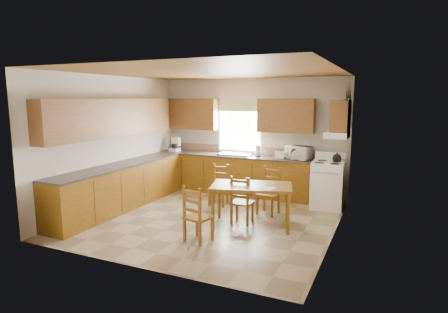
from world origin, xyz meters
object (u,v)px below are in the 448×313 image
at_px(microwave, 299,153).
at_px(dining_table, 251,205).
at_px(chair_near_right, 198,214).
at_px(chair_far_left, 218,185).
at_px(chair_far_right, 268,191).
at_px(stove, 327,185).
at_px(chair_near_left, 242,199).

distance_m(microwave, dining_table, 2.14).
distance_m(microwave, chair_near_right, 3.19).
bearing_deg(chair_near_right, dining_table, -104.17).
bearing_deg(microwave, chair_far_left, -127.39).
bearing_deg(chair_far_right, stove, 51.67).
height_order(chair_near_right, chair_far_right, chair_far_right).
relative_size(dining_table, chair_far_right, 1.53).
relative_size(stove, chair_near_left, 1.07).
bearing_deg(stove, chair_far_right, -140.71).
bearing_deg(microwave, chair_near_right, -90.38).
distance_m(dining_table, chair_far_right, 0.79).
relative_size(microwave, chair_near_right, 0.53).
relative_size(stove, chair_far_left, 1.09).
distance_m(stove, dining_table, 1.99).
bearing_deg(chair_near_left, chair_far_right, -113.02).
xyz_separation_m(stove, chair_far_left, (-2.11, -0.77, -0.04)).
bearing_deg(stove, chair_near_right, -123.55).
bearing_deg(dining_table, chair_near_left, 140.18).
distance_m(stove, chair_far_right, 1.33).
xyz_separation_m(microwave, chair_far_left, (-1.43, -1.07, -0.64)).
bearing_deg(chair_near_left, chair_far_left, -45.17).
relative_size(dining_table, chair_near_left, 1.59).
distance_m(dining_table, chair_near_right, 1.14).
relative_size(chair_far_left, chair_far_right, 0.94).
bearing_deg(dining_table, chair_far_left, 123.71).
bearing_deg(stove, chair_far_left, -163.66).
distance_m(chair_near_right, chair_far_left, 2.02).
xyz_separation_m(microwave, chair_far_right, (-0.30, -1.20, -0.61)).
bearing_deg(dining_table, chair_near_right, -132.64).
bearing_deg(stove, dining_table, -125.15).
distance_m(microwave, chair_near_left, 2.08).
height_order(chair_near_left, chair_far_right, chair_far_right).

